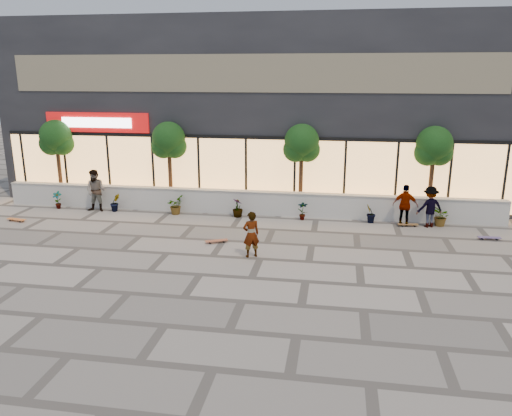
% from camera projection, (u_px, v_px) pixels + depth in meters
% --- Properties ---
extents(ground, '(80.00, 80.00, 0.00)m').
position_uv_depth(ground, '(200.00, 275.00, 15.41)').
color(ground, '#A69B90').
rests_on(ground, ground).
extents(planter_wall, '(22.00, 0.42, 1.04)m').
position_uv_depth(planter_wall, '(242.00, 202.00, 21.94)').
color(planter_wall, silver).
rests_on(planter_wall, ground).
extents(retail_building, '(24.00, 9.17, 8.50)m').
position_uv_depth(retail_building, '(261.00, 108.00, 26.18)').
color(retail_building, black).
rests_on(retail_building, ground).
extents(shrub_a, '(0.43, 0.29, 0.81)m').
position_uv_depth(shrub_a, '(58.00, 200.00, 22.78)').
color(shrub_a, black).
rests_on(shrub_a, ground).
extents(shrub_b, '(0.57, 0.57, 0.81)m').
position_uv_depth(shrub_b, '(115.00, 202.00, 22.34)').
color(shrub_b, black).
rests_on(shrub_b, ground).
extents(shrub_c, '(0.68, 0.77, 0.81)m').
position_uv_depth(shrub_c, '(175.00, 205.00, 21.90)').
color(shrub_c, black).
rests_on(shrub_c, ground).
extents(shrub_d, '(0.64, 0.64, 0.81)m').
position_uv_depth(shrub_d, '(238.00, 208.00, 21.46)').
color(shrub_d, black).
rests_on(shrub_d, ground).
extents(shrub_e, '(0.46, 0.35, 0.81)m').
position_uv_depth(shrub_e, '(303.00, 211.00, 21.02)').
color(shrub_e, black).
rests_on(shrub_e, ground).
extents(shrub_f, '(0.55, 0.57, 0.81)m').
position_uv_depth(shrub_f, '(370.00, 214.00, 20.59)').
color(shrub_f, black).
rests_on(shrub_f, ground).
extents(shrub_g, '(0.77, 0.84, 0.81)m').
position_uv_depth(shrub_g, '(441.00, 217.00, 20.15)').
color(shrub_g, black).
rests_on(shrub_g, ground).
extents(tree_west, '(1.60, 1.50, 3.92)m').
position_uv_depth(tree_west, '(56.00, 140.00, 23.36)').
color(tree_west, '#48261A').
rests_on(tree_west, ground).
extents(tree_midwest, '(1.60, 1.50, 3.92)m').
position_uv_depth(tree_midwest, '(169.00, 142.00, 22.50)').
color(tree_midwest, '#48261A').
rests_on(tree_midwest, ground).
extents(tree_mideast, '(1.60, 1.50, 3.92)m').
position_uv_depth(tree_mideast, '(302.00, 145.00, 21.56)').
color(tree_mideast, '#48261A').
rests_on(tree_mideast, ground).
extents(tree_east, '(1.60, 1.50, 3.92)m').
position_uv_depth(tree_east, '(434.00, 148.00, 20.70)').
color(tree_east, '#48261A').
rests_on(tree_east, ground).
extents(skater_center, '(0.69, 0.61, 1.59)m').
position_uv_depth(skater_center, '(251.00, 234.00, 16.71)').
color(skater_center, silver).
rests_on(skater_center, ground).
extents(skater_left, '(0.93, 0.73, 1.89)m').
position_uv_depth(skater_left, '(96.00, 191.00, 22.18)').
color(skater_left, tan).
rests_on(skater_left, ground).
extents(skater_right_near, '(1.07, 0.63, 1.70)m').
position_uv_depth(skater_right_near, '(405.00, 205.00, 20.11)').
color(skater_right_near, silver).
rests_on(skater_right_near, ground).
extents(skater_right_far, '(1.22, 0.93, 1.67)m').
position_uv_depth(skater_right_far, '(430.00, 207.00, 19.97)').
color(skater_right_far, maroon).
rests_on(skater_right_far, ground).
extents(skateboard_center, '(0.84, 0.55, 0.10)m').
position_uv_depth(skateboard_center, '(216.00, 241.00, 18.25)').
color(skateboard_center, '#964B31').
rests_on(skateboard_center, ground).
extents(skateboard_left, '(0.90, 0.38, 0.10)m').
position_uv_depth(skateboard_left, '(16.00, 219.00, 20.88)').
color(skateboard_left, orange).
rests_on(skateboard_left, ground).
extents(skateboard_right_near, '(0.84, 0.33, 0.10)m').
position_uv_depth(skateboard_right_near, '(408.00, 225.00, 20.20)').
color(skateboard_right_near, brown).
rests_on(skateboard_right_near, ground).
extents(skateboard_right_far, '(0.83, 0.24, 0.10)m').
position_uv_depth(skateboard_right_far, '(489.00, 238.00, 18.60)').
color(skateboard_right_far, '#524279').
rests_on(skateboard_right_far, ground).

